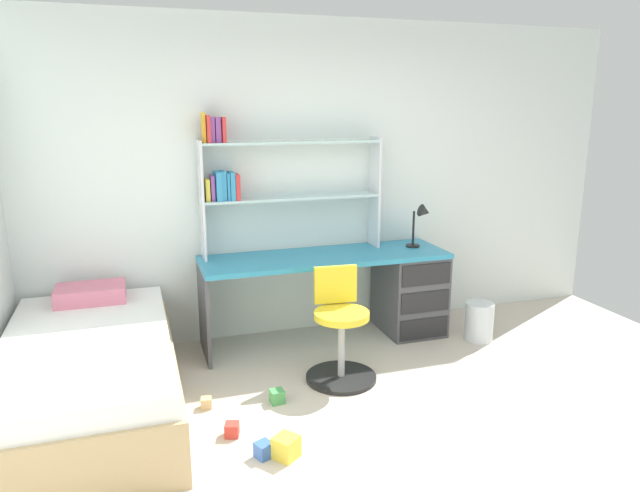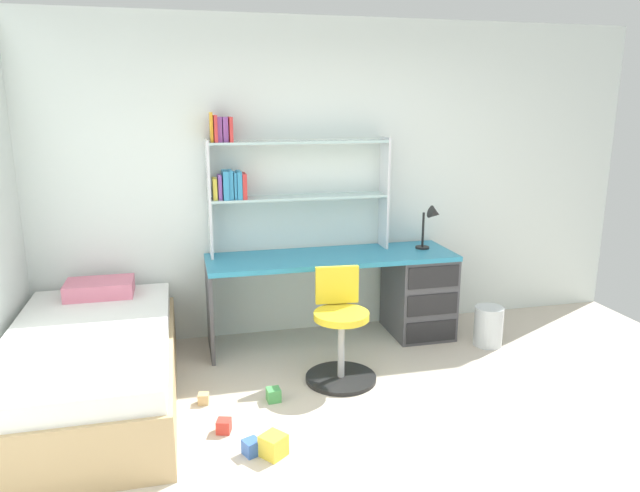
{
  "view_description": "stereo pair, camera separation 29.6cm",
  "coord_description": "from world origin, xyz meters",
  "px_view_note": "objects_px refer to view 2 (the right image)",
  "views": [
    {
      "loc": [
        -1.48,
        -2.55,
        1.97
      ],
      "look_at": [
        -0.25,
        1.21,
        1.01
      ],
      "focal_mm": 32.67,
      "sensor_mm": 36.0,
      "label": 1
    },
    {
      "loc": [
        -1.19,
        -2.63,
        1.97
      ],
      "look_at": [
        -0.25,
        1.21,
        1.01
      ],
      "focal_mm": 32.67,
      "sensor_mm": 36.0,
      "label": 2
    }
  ],
  "objects_px": {
    "bookshelf_hutch": "(273,175)",
    "desk_lamp": "(432,220)",
    "bed_platform": "(91,367)",
    "waste_bin": "(488,326)",
    "desk": "(394,288)",
    "toy_block_red_0": "(224,426)",
    "toy_block_yellow_2": "(273,445)",
    "toy_block_natural_4": "(204,399)",
    "toy_block_blue_1": "(252,447)",
    "toy_block_green_3": "(274,395)",
    "swivel_chair": "(340,337)"
  },
  "relations": [
    {
      "from": "bed_platform",
      "to": "toy_block_blue_1",
      "type": "relative_size",
      "value": 22.13
    },
    {
      "from": "waste_bin",
      "to": "toy_block_natural_4",
      "type": "xyz_separation_m",
      "value": [
        -2.37,
        -0.44,
        -0.13
      ]
    },
    {
      "from": "desk",
      "to": "toy_block_red_0",
      "type": "height_order",
      "value": "desk"
    },
    {
      "from": "desk",
      "to": "toy_block_green_3",
      "type": "height_order",
      "value": "desk"
    },
    {
      "from": "bookshelf_hutch",
      "to": "toy_block_natural_4",
      "type": "height_order",
      "value": "bookshelf_hutch"
    },
    {
      "from": "toy_block_red_0",
      "to": "toy_block_green_3",
      "type": "relative_size",
      "value": 0.93
    },
    {
      "from": "desk_lamp",
      "to": "bed_platform",
      "type": "xyz_separation_m",
      "value": [
        -2.72,
        -0.67,
        -0.74
      ]
    },
    {
      "from": "toy_block_natural_4",
      "to": "toy_block_blue_1",
      "type": "bearing_deg",
      "value": -69.99
    },
    {
      "from": "swivel_chair",
      "to": "bed_platform",
      "type": "distance_m",
      "value": 1.72
    },
    {
      "from": "bookshelf_hutch",
      "to": "desk_lamp",
      "type": "distance_m",
      "value": 1.4
    },
    {
      "from": "swivel_chair",
      "to": "toy_block_green_3",
      "type": "bearing_deg",
      "value": -157.56
    },
    {
      "from": "bed_platform",
      "to": "toy_block_yellow_2",
      "type": "distance_m",
      "value": 1.41
    },
    {
      "from": "swivel_chair",
      "to": "waste_bin",
      "type": "xyz_separation_m",
      "value": [
        1.37,
        0.3,
        -0.16
      ]
    },
    {
      "from": "desk",
      "to": "swivel_chair",
      "type": "distance_m",
      "value": 0.98
    },
    {
      "from": "bed_platform",
      "to": "waste_bin",
      "type": "bearing_deg",
      "value": 4.87
    },
    {
      "from": "desk_lamp",
      "to": "bed_platform",
      "type": "relative_size",
      "value": 0.19
    },
    {
      "from": "bookshelf_hutch",
      "to": "toy_block_yellow_2",
      "type": "distance_m",
      "value": 2.22
    },
    {
      "from": "desk_lamp",
      "to": "toy_block_red_0",
      "type": "height_order",
      "value": "desk_lamp"
    },
    {
      "from": "bed_platform",
      "to": "toy_block_natural_4",
      "type": "xyz_separation_m",
      "value": [
        0.72,
        -0.18,
        -0.23
      ]
    },
    {
      "from": "toy_block_blue_1",
      "to": "toy_block_natural_4",
      "type": "xyz_separation_m",
      "value": [
        -0.24,
        0.66,
        -0.01
      ]
    },
    {
      "from": "desk_lamp",
      "to": "toy_block_green_3",
      "type": "height_order",
      "value": "desk_lamp"
    },
    {
      "from": "toy_block_red_0",
      "to": "toy_block_yellow_2",
      "type": "bearing_deg",
      "value": -50.77
    },
    {
      "from": "desk_lamp",
      "to": "waste_bin",
      "type": "distance_m",
      "value": 1.01
    },
    {
      "from": "desk",
      "to": "desk_lamp",
      "type": "xyz_separation_m",
      "value": [
        0.32,
        0.0,
        0.58
      ]
    },
    {
      "from": "bookshelf_hutch",
      "to": "toy_block_green_3",
      "type": "xyz_separation_m",
      "value": [
        -0.21,
        -1.12,
        -1.36
      ]
    },
    {
      "from": "bed_platform",
      "to": "toy_block_blue_1",
      "type": "height_order",
      "value": "bed_platform"
    },
    {
      "from": "desk_lamp",
      "to": "toy_block_yellow_2",
      "type": "distance_m",
      "value": 2.45
    },
    {
      "from": "toy_block_blue_1",
      "to": "toy_block_yellow_2",
      "type": "relative_size",
      "value": 0.7
    },
    {
      "from": "toy_block_blue_1",
      "to": "toy_block_green_3",
      "type": "bearing_deg",
      "value": 69.08
    },
    {
      "from": "swivel_chair",
      "to": "waste_bin",
      "type": "distance_m",
      "value": 1.41
    },
    {
      "from": "desk",
      "to": "toy_block_blue_1",
      "type": "xyz_separation_m",
      "value": [
        -1.44,
        -1.51,
        -0.38
      ]
    },
    {
      "from": "desk_lamp",
      "to": "toy_block_green_3",
      "type": "relative_size",
      "value": 4.25
    },
    {
      "from": "desk_lamp",
      "to": "toy_block_natural_4",
      "type": "distance_m",
      "value": 2.38
    },
    {
      "from": "bed_platform",
      "to": "desk",
      "type": "bearing_deg",
      "value": 15.6
    },
    {
      "from": "toy_block_green_3",
      "to": "waste_bin",
      "type": "bearing_deg",
      "value": 15.18
    },
    {
      "from": "toy_block_red_0",
      "to": "toy_block_green_3",
      "type": "distance_m",
      "value": 0.48
    },
    {
      "from": "waste_bin",
      "to": "toy_block_natural_4",
      "type": "distance_m",
      "value": 2.41
    },
    {
      "from": "desk",
      "to": "toy_block_green_3",
      "type": "distance_m",
      "value": 1.57
    },
    {
      "from": "bookshelf_hutch",
      "to": "swivel_chair",
      "type": "height_order",
      "value": "bookshelf_hutch"
    },
    {
      "from": "bed_platform",
      "to": "toy_block_blue_1",
      "type": "xyz_separation_m",
      "value": [
        0.96,
        -0.84,
        -0.22
      ]
    },
    {
      "from": "toy_block_red_0",
      "to": "toy_block_natural_4",
      "type": "bearing_deg",
      "value": 105.06
    },
    {
      "from": "desk",
      "to": "toy_block_red_0",
      "type": "relative_size",
      "value": 24.63
    },
    {
      "from": "bed_platform",
      "to": "waste_bin",
      "type": "height_order",
      "value": "bed_platform"
    },
    {
      "from": "desk",
      "to": "bookshelf_hutch",
      "type": "height_order",
      "value": "bookshelf_hutch"
    },
    {
      "from": "toy_block_green_3",
      "to": "bookshelf_hutch",
      "type": "bearing_deg",
      "value": 79.53
    },
    {
      "from": "toy_block_yellow_2",
      "to": "toy_block_red_0",
      "type": "bearing_deg",
      "value": 129.23
    },
    {
      "from": "swivel_chair",
      "to": "desk",
      "type": "bearing_deg",
      "value": 45.96
    },
    {
      "from": "desk",
      "to": "desk_lamp",
      "type": "height_order",
      "value": "desk_lamp"
    },
    {
      "from": "desk",
      "to": "waste_bin",
      "type": "height_order",
      "value": "desk"
    },
    {
      "from": "desk_lamp",
      "to": "toy_block_blue_1",
      "type": "height_order",
      "value": "desk_lamp"
    }
  ]
}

